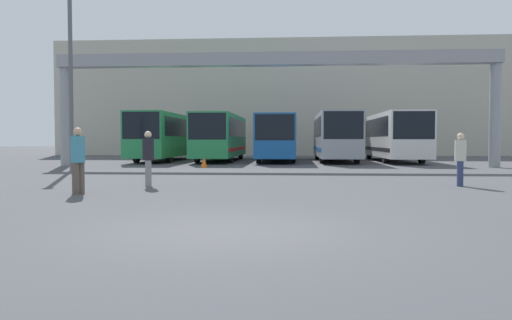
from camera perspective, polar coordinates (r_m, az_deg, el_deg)
name	(u,v)px	position (r m, az deg, el deg)	size (l,w,h in m)	color
ground_plane	(229,231)	(8.24, -3.12, -8.11)	(200.00, 200.00, 0.00)	#47474C
building_backdrop	(282,102)	(53.00, 3.05, 6.67)	(43.89, 12.00, 11.02)	#B7B2A3
overhead_gantry	(274,72)	(28.01, 2.04, 10.00)	(24.45, 0.80, 6.30)	gray
bus_slot_0	(165,134)	(36.21, -10.35, 2.91)	(2.51, 11.49, 3.28)	#268C4C
bus_slot_1	(221,135)	(35.41, -4.04, 2.88)	(2.50, 11.47, 3.20)	#268C4C
bus_slot_2	(277,136)	(34.65, 2.45, 2.81)	(2.56, 10.64, 3.10)	#1959A5
bus_slot_3	(335,134)	(35.02, 9.05, 2.93)	(2.54, 11.16, 3.27)	#999EA5
bus_slot_4	(393,134)	(35.94, 15.40, 2.84)	(2.61, 11.89, 3.25)	silver
pedestrian_near_left	(148,157)	(16.29, -12.22, 0.32)	(0.37, 0.37, 1.77)	gray
pedestrian_mid_right	(460,158)	(17.28, 22.32, 0.21)	(0.36, 0.36, 1.71)	navy
pedestrian_far_center	(78,159)	(14.52, -19.67, 0.13)	(0.38, 0.38, 1.83)	brown
traffic_cone	(204,162)	(26.95, -5.97, -0.26)	(0.37, 0.37, 0.57)	orange
lamp_post	(71,72)	(26.12, -20.42, 9.45)	(0.36, 0.36, 8.87)	#595B60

